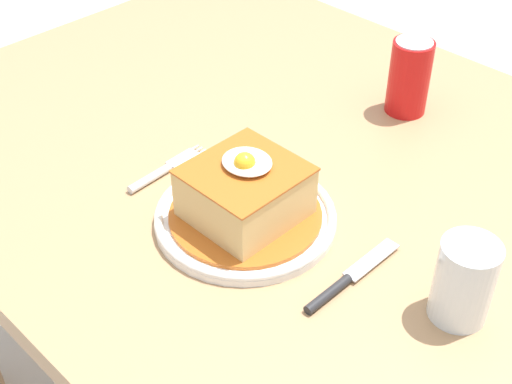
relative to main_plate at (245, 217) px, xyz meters
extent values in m
cube|color=#A87F56|center=(0.05, 0.15, -0.03)|extent=(1.46, 0.92, 0.04)
cylinder|color=#A87F56|center=(-0.60, 0.53, -0.40)|extent=(0.07, 0.07, 0.70)
cylinder|color=white|center=(0.00, 0.00, 0.00)|extent=(0.24, 0.24, 0.01)
torus|color=white|center=(0.00, 0.00, 0.00)|extent=(0.24, 0.24, 0.01)
cylinder|color=#B75B1E|center=(0.00, 0.00, 0.00)|extent=(0.20, 0.20, 0.01)
cube|color=#DBB770|center=(0.00, 0.00, 0.04)|extent=(0.13, 0.14, 0.07)
cube|color=#B75B1E|center=(0.00, 0.00, 0.08)|extent=(0.13, 0.14, 0.00)
ellipsoid|color=white|center=(0.00, 0.01, 0.08)|extent=(0.07, 0.06, 0.01)
sphere|color=yellow|center=(0.00, 0.00, 0.09)|extent=(0.03, 0.03, 0.03)
cylinder|color=silver|center=(-0.16, -0.04, 0.00)|extent=(0.02, 0.08, 0.01)
cube|color=silver|center=(-0.16, 0.03, 0.00)|extent=(0.02, 0.05, 0.00)
cylinder|color=silver|center=(-0.16, 0.05, 0.00)|extent=(0.00, 0.03, 0.00)
cylinder|color=silver|center=(-0.16, 0.05, 0.00)|extent=(0.00, 0.03, 0.00)
cylinder|color=silver|center=(-0.17, 0.05, 0.00)|extent=(0.00, 0.03, 0.00)
cylinder|color=#262628|center=(0.17, -0.03, 0.00)|extent=(0.01, 0.08, 0.01)
cube|color=silver|center=(0.17, 0.06, 0.00)|extent=(0.02, 0.09, 0.00)
cylinder|color=red|center=(-0.01, 0.38, 0.05)|extent=(0.07, 0.07, 0.12)
cylinder|color=silver|center=(-0.01, 0.38, 0.11)|extent=(0.06, 0.06, 0.00)
cylinder|color=gold|center=(0.29, 0.06, 0.02)|extent=(0.06, 0.06, 0.06)
cylinder|color=silver|center=(0.29, 0.06, 0.04)|extent=(0.07, 0.07, 0.10)
camera|label=1|loc=(0.52, -0.50, 0.62)|focal=50.08mm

